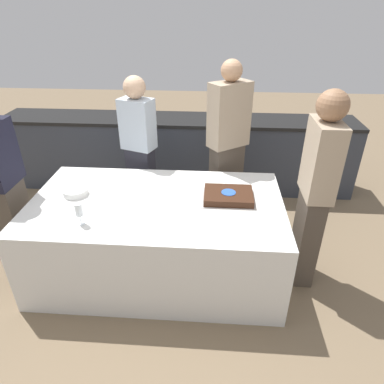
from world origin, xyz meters
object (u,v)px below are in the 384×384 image
(person_cutting_cake, at_px, (228,147))
(person_seated_left, at_px, (5,184))
(plate_stack, at_px, (75,192))
(person_seated_right, at_px, (315,191))
(person_standing_back, at_px, (140,150))
(wine_glass, at_px, (79,210))
(cake, at_px, (228,196))

(person_cutting_cake, bearing_deg, person_seated_left, -12.98)
(plate_stack, distance_m, person_seated_right, 1.99)
(person_cutting_cake, height_order, person_seated_right, person_cutting_cake)
(person_cutting_cake, bearing_deg, person_standing_back, -36.43)
(plate_stack, height_order, person_seated_right, person_seated_right)
(wine_glass, distance_m, person_seated_right, 1.82)
(person_seated_left, bearing_deg, plate_stack, -84.07)
(plate_stack, relative_size, person_seated_right, 0.12)
(wine_glass, distance_m, person_standing_back, 1.20)
(plate_stack, height_order, wine_glass, wine_glass)
(wine_glass, bearing_deg, person_seated_right, 11.53)
(cake, relative_size, person_seated_right, 0.27)
(plate_stack, bearing_deg, wine_glass, -64.67)
(wine_glass, relative_size, person_standing_back, 0.11)
(person_seated_left, xyz_separation_m, person_seated_right, (2.56, 0.00, 0.04))
(cake, bearing_deg, person_cutting_cake, 90.00)
(person_seated_left, bearing_deg, cake, -87.52)
(wine_glass, relative_size, person_cutting_cake, 0.10)
(person_seated_left, height_order, person_standing_back, person_seated_left)
(plate_stack, bearing_deg, person_seated_left, -174.07)
(plate_stack, xyz_separation_m, wine_glass, (0.20, -0.42, 0.09))
(cake, relative_size, wine_glass, 2.56)
(person_cutting_cake, xyz_separation_m, person_standing_back, (-0.90, -0.00, -0.06))
(wine_glass, distance_m, person_cutting_cake, 1.62)
(person_cutting_cake, distance_m, person_standing_back, 0.90)
(person_cutting_cake, height_order, person_standing_back, person_cutting_cake)
(wine_glass, xyz_separation_m, person_standing_back, (0.21, 1.18, -0.01))
(person_standing_back, bearing_deg, person_seated_right, 172.89)
(person_cutting_cake, height_order, person_seated_left, person_cutting_cake)
(person_standing_back, bearing_deg, cake, 161.06)
(plate_stack, bearing_deg, person_cutting_cake, 29.99)
(cake, height_order, person_cutting_cake, person_cutting_cake)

